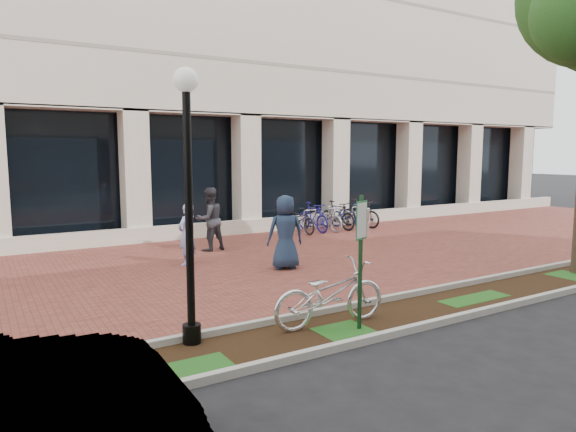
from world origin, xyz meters
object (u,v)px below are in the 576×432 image
locked_bicycle (330,294)px  pedestrian_right (285,232)px  parking_sign (361,244)px  bike_rack_cluster (331,216)px  pedestrian_mid (209,219)px  bollard (368,220)px  pedestrian_left (187,234)px  lamppost (188,191)px

locked_bicycle → pedestrian_right: 4.30m
parking_sign → bike_rack_cluster: parking_sign is taller
bike_rack_cluster → pedestrian_mid: bearing=-170.7°
parking_sign → pedestrian_mid: bearing=62.8°
parking_sign → bollard: parking_sign is taller
pedestrian_left → locked_bicycle: bearing=65.7°
lamppost → locked_bicycle: bearing=-10.6°
pedestrian_mid → bike_rack_cluster: size_ratio=0.53×
lamppost → pedestrian_mid: lamppost is taller
parking_sign → locked_bicycle: 1.02m
locked_bicycle → pedestrian_mid: size_ratio=1.11×
locked_bicycle → lamppost: bearing=83.7°
pedestrian_left → pedestrian_right: bearing=110.6°
parking_sign → pedestrian_left: bearing=73.4°
pedestrian_right → bollard: (5.67, 3.59, -0.47)m
parking_sign → lamppost: bearing=138.7°
lamppost → pedestrian_mid: 7.57m
lamppost → pedestrian_mid: (3.12, 6.76, -1.38)m
pedestrian_left → pedestrian_mid: pedestrian_mid is taller
pedestrian_mid → bollard: (6.35, 0.41, -0.48)m
parking_sign → pedestrian_mid: 7.65m
pedestrian_mid → bike_rack_cluster: pedestrian_mid is taller
locked_bicycle → pedestrian_right: size_ratio=1.12×
lamppost → bollard: lamppost is taller
parking_sign → bike_rack_cluster: (6.02, 9.07, -0.91)m
bollard → pedestrian_right: bearing=-147.6°
parking_sign → pedestrian_mid: (0.57, 7.61, -0.49)m
pedestrian_left → bike_rack_cluster: bearing=175.8°
pedestrian_mid → locked_bicycle: bearing=73.1°
locked_bicycle → bike_rack_cluster: 10.71m
parking_sign → locked_bicycle: size_ratio=1.06×
lamppost → locked_bicycle: lamppost is taller
bike_rack_cluster → pedestrian_right: bearing=-141.5°
parking_sign → pedestrian_right: size_ratio=1.19×
pedestrian_mid → pedestrian_right: pedestrian_mid is taller
parking_sign → locked_bicycle: bearing=101.9°
pedestrian_mid → bike_rack_cluster: 5.66m
locked_bicycle → bollard: size_ratio=2.34×
bollard → parking_sign: bearing=-130.8°
bollard → pedestrian_left: bearing=-165.9°
bike_rack_cluster → bollard: bearing=-55.3°
locked_bicycle → bike_rack_cluster: locked_bicycle is taller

